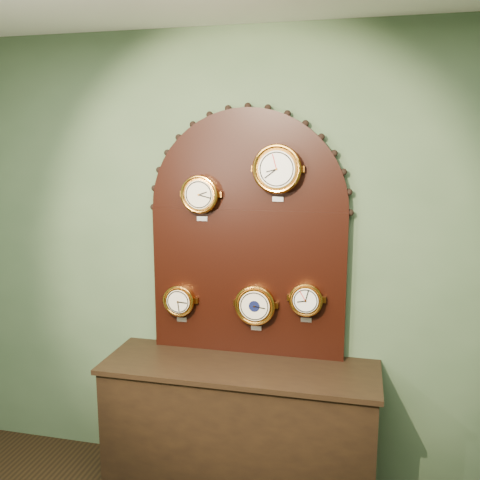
% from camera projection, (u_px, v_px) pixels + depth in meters
% --- Properties ---
extents(wall_back, '(4.00, 0.00, 4.00)m').
position_uv_depth(wall_back, '(249.00, 261.00, 3.24)').
color(wall_back, '#445C3F').
rests_on(wall_back, ground).
extents(shop_counter, '(1.60, 0.50, 0.80)m').
position_uv_depth(shop_counter, '(239.00, 431.00, 3.17)').
color(shop_counter, black).
rests_on(shop_counter, ground_plane).
extents(display_board, '(1.26, 0.06, 1.53)m').
position_uv_depth(display_board, '(248.00, 227.00, 3.16)').
color(display_board, black).
rests_on(display_board, shop_counter).
extents(roman_clock, '(0.23, 0.08, 0.28)m').
position_uv_depth(roman_clock, '(200.00, 194.00, 3.12)').
color(roman_clock, orange).
rests_on(roman_clock, display_board).
extents(arabic_clock, '(0.28, 0.08, 0.33)m').
position_uv_depth(arabic_clock, '(277.00, 169.00, 2.98)').
color(arabic_clock, orange).
rests_on(arabic_clock, display_board).
extents(hygrometer, '(0.20, 0.08, 0.25)m').
position_uv_depth(hygrometer, '(180.00, 300.00, 3.27)').
color(hygrometer, orange).
rests_on(hygrometer, display_board).
extents(barometer, '(0.25, 0.08, 0.30)m').
position_uv_depth(barometer, '(255.00, 305.00, 3.16)').
color(barometer, orange).
rests_on(barometer, display_board).
extents(tide_clock, '(0.20, 0.08, 0.25)m').
position_uv_depth(tide_clock, '(306.00, 299.00, 3.08)').
color(tide_clock, orange).
rests_on(tide_clock, display_board).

